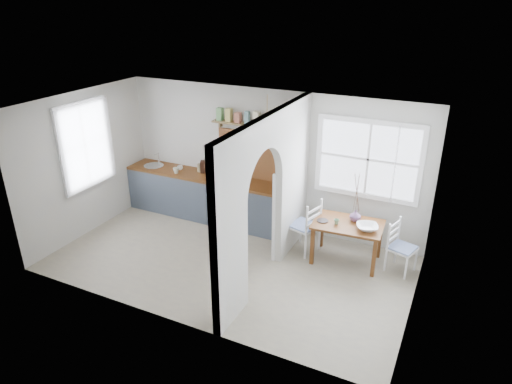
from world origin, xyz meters
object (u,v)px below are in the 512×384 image
at_px(chair_left, 304,225).
at_px(kettle, 281,183).
at_px(chair_right, 402,248).
at_px(vase, 355,216).
at_px(dining_table, 346,242).

height_order(chair_left, kettle, kettle).
bearing_deg(chair_right, vase, 102.82).
bearing_deg(kettle, dining_table, -31.23).
relative_size(dining_table, vase, 5.76).
height_order(dining_table, chair_left, chair_left).
xyz_separation_m(kettle, vase, (1.41, -0.23, -0.23)).
xyz_separation_m(chair_right, kettle, (-2.22, 0.29, 0.60)).
distance_m(chair_left, vase, 0.90).
bearing_deg(dining_table, chair_left, 175.15).
bearing_deg(chair_left, vase, 115.11).
bearing_deg(vase, kettle, 170.90).
bearing_deg(chair_left, dining_table, 105.39).
relative_size(chair_right, kettle, 3.46).
height_order(chair_right, kettle, kettle).
distance_m(dining_table, chair_left, 0.78).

